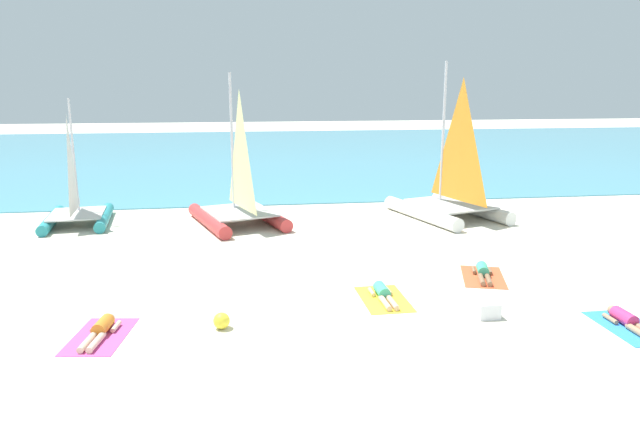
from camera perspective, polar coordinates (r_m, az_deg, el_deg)
ground_plane at (r=22.61m, az=-1.49°, el=-0.67°), size 120.00×120.00×0.00m
ocean_water at (r=45.19m, az=-4.89°, el=6.04°), size 120.00×40.00×0.05m
sailboat_red at (r=21.97m, az=-8.05°, el=1.05°), size 3.93×4.94×5.62m
sailboat_white at (r=23.47m, az=12.63°, el=1.78°), size 4.19×5.31×6.07m
sailboat_teal at (r=23.61m, az=-22.87°, el=0.64°), size 2.70×3.84×4.70m
towel_leftmost at (r=13.33m, az=-20.84°, el=-11.23°), size 1.35×2.03×0.01m
sunbather_leftmost at (r=13.33m, az=-20.79°, el=-10.63°), size 0.62×1.57×0.30m
towel_center_left at (r=14.57m, az=6.30°, el=-8.37°), size 1.13×1.92×0.01m
sunbather_center_left at (r=14.58m, az=6.24°, el=-7.82°), size 0.55×1.56×0.30m
towel_center_right at (r=16.68m, az=15.77°, el=-6.03°), size 1.62×2.14×0.01m
sunbather_center_right at (r=16.71m, az=15.77°, el=-5.55°), size 0.84×1.54×0.30m
towel_rightmost at (r=14.58m, az=28.17°, el=-9.85°), size 1.11×1.91×0.01m
sunbather_rightmost at (r=14.59m, az=28.07°, el=-9.30°), size 0.54×1.56×0.30m
beach_ball at (r=12.97m, az=-9.67°, el=-10.38°), size 0.36×0.36×0.36m
cooler_box at (r=13.88m, az=16.21°, el=-9.14°), size 0.50×0.36×0.36m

